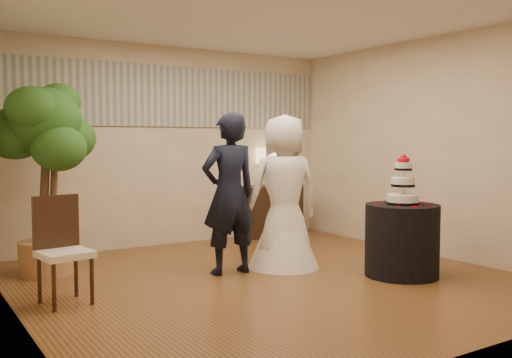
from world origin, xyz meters
TOP-DOWN VIEW (x-y plane):
  - floor at (0.00, 0.00)m, footprint 5.00×5.00m
  - ceiling at (0.00, 0.00)m, footprint 5.00×5.00m
  - wall_back at (0.00, 2.50)m, footprint 5.00×0.06m
  - wall_front at (0.00, -2.50)m, footprint 5.00×0.06m
  - wall_left at (-2.50, 0.00)m, footprint 0.06×5.00m
  - wall_right at (2.50, 0.00)m, footprint 0.06×5.00m
  - mural_border at (0.00, 2.48)m, footprint 4.90×0.02m
  - groom at (-0.21, 0.47)m, footprint 0.67×0.45m
  - bride at (0.49, 0.40)m, footprint 1.02×0.99m
  - cake_table at (1.33, -0.65)m, footprint 1.05×1.05m
  - wedding_cake at (1.33, -0.65)m, footprint 0.35×0.35m
  - console at (1.57, 2.28)m, footprint 0.96×0.46m
  - table_lamp at (1.57, 2.28)m, footprint 0.33×0.33m
  - ficus_tree at (-1.95, 1.52)m, footprint 1.19×1.19m
  - side_chair at (-2.06, 0.24)m, footprint 0.51×0.53m

SIDE VIEW (x-z plane):
  - floor at x=0.00m, z-range 0.00..0.00m
  - console at x=1.57m, z-range 0.00..0.79m
  - cake_table at x=1.33m, z-range 0.00..0.79m
  - side_chair at x=-2.06m, z-range 0.00..0.98m
  - bride at x=0.49m, z-range 0.00..1.78m
  - groom at x=-0.21m, z-range 0.00..1.79m
  - wedding_cake at x=1.33m, z-range 0.79..1.33m
  - table_lamp at x=1.57m, z-range 0.79..1.37m
  - ficus_tree at x=-1.95m, z-range 0.00..2.18m
  - wall_back at x=0.00m, z-range 0.00..2.80m
  - wall_front at x=0.00m, z-range 0.00..2.80m
  - wall_left at x=-2.50m, z-range 0.00..2.80m
  - wall_right at x=2.50m, z-range 0.00..2.80m
  - mural_border at x=0.00m, z-range 1.68..2.52m
  - ceiling at x=0.00m, z-range 2.80..2.80m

